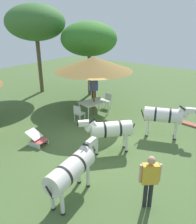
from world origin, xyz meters
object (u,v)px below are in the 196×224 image
object	(u,v)px
acacia_tree_left_background	(89,39)
guest_beside_umbrella	(94,88)
patio_dining_table	(94,103)
acacia_tree_far_lawn	(36,23)
shade_umbrella	(94,64)
zebra_toward_hut	(110,130)
zebra_nearest_camera	(72,169)
zebra_by_umbrella	(164,116)
standing_watcher	(150,177)
patio_chair_near_hut	(107,99)
striped_lounge_chair	(37,139)
patio_chair_east_end	(78,113)

from	to	relation	value
acacia_tree_left_background	guest_beside_umbrella	bearing A→B (deg)	-133.48
patio_dining_table	acacia_tree_far_lawn	bearing A→B (deg)	78.70
guest_beside_umbrella	acacia_tree_left_background	world-z (taller)	acacia_tree_left_background
shade_umbrella	guest_beside_umbrella	xyz separation A→B (m)	(1.35, 1.06, -1.78)
guest_beside_umbrella	zebra_toward_hut	size ratio (longest dim) A/B	0.95
patio_dining_table	zebra_nearest_camera	distance (m)	6.31
zebra_by_umbrella	zebra_toward_hut	distance (m)	2.72
standing_watcher	shade_umbrella	bearing A→B (deg)	100.08
patio_chair_near_hut	zebra_nearest_camera	size ratio (longest dim) A/B	0.38
patio_dining_table	guest_beside_umbrella	distance (m)	1.75
guest_beside_umbrella	zebra_toward_hut	bearing A→B (deg)	-100.92
zebra_nearest_camera	patio_dining_table	bearing A→B (deg)	115.13
acacia_tree_left_background	standing_watcher	bearing A→B (deg)	-132.44
striped_lounge_chair	standing_watcher	bearing A→B (deg)	78.13
acacia_tree_far_lawn	patio_chair_near_hut	bearing A→B (deg)	-88.56
standing_watcher	striped_lounge_chair	size ratio (longest dim) A/B	1.85
patio_chair_near_hut	striped_lounge_chair	distance (m)	5.31
zebra_by_umbrella	zebra_toward_hut	bearing A→B (deg)	-47.91
zebra_by_umbrella	acacia_tree_far_lawn	world-z (taller)	acacia_tree_far_lawn
patio_chair_east_end	striped_lounge_chair	bearing A→B (deg)	-87.52
patio_dining_table	shade_umbrella	bearing A→B (deg)	180.00
patio_dining_table	standing_watcher	xyz separation A→B (m)	(-4.40, -5.28, 0.32)
guest_beside_umbrella	acacia_tree_left_background	xyz separation A→B (m)	(1.28, 1.35, 2.72)
patio_dining_table	acacia_tree_far_lawn	world-z (taller)	acacia_tree_far_lawn
standing_watcher	striped_lounge_chair	xyz separation A→B (m)	(0.38, 5.18, -0.74)
standing_watcher	patio_chair_near_hut	bearing A→B (deg)	92.70
guest_beside_umbrella	standing_watcher	distance (m)	8.56
acacia_tree_left_background	zebra_nearest_camera	bearing A→B (deg)	-144.27
patio_chair_near_hut	acacia_tree_far_lawn	size ratio (longest dim) A/B	0.15
zebra_toward_hut	acacia_tree_far_lawn	size ratio (longest dim) A/B	0.30
patio_chair_near_hut	acacia_tree_left_background	bearing A→B (deg)	-28.34
shade_umbrella	acacia_tree_left_background	size ratio (longest dim) A/B	0.84
shade_umbrella	acacia_tree_left_background	distance (m)	3.69
patio_dining_table	striped_lounge_chair	bearing A→B (deg)	-178.54
patio_chair_near_hut	acacia_tree_far_lawn	distance (m)	7.07
patio_chair_east_end	zebra_nearest_camera	bearing A→B (deg)	-50.41
guest_beside_umbrella	striped_lounge_chair	world-z (taller)	guest_beside_umbrella
guest_beside_umbrella	zebra_nearest_camera	size ratio (longest dim) A/B	0.71
patio_dining_table	patio_chair_east_end	size ratio (longest dim) A/B	1.88
shade_umbrella	zebra_by_umbrella	bearing A→B (deg)	-92.78
patio_chair_near_hut	guest_beside_umbrella	distance (m)	1.19
zebra_toward_hut	zebra_by_umbrella	bearing A→B (deg)	-73.23
patio_dining_table	acacia_tree_left_background	xyz separation A→B (m)	(2.64, 2.41, 3.08)
zebra_by_umbrella	acacia_tree_far_lawn	bearing A→B (deg)	-119.04
standing_watcher	zebra_toward_hut	size ratio (longest dim) A/B	0.92
patio_chair_east_end	acacia_tree_far_lawn	bearing A→B (deg)	157.19
patio_chair_near_hut	zebra_toward_hut	world-z (taller)	zebra_toward_hut
patio_chair_east_end	striped_lounge_chair	world-z (taller)	patio_chair_east_end
patio_dining_table	zebra_by_umbrella	size ratio (longest dim) A/B	0.78
striped_lounge_chair	acacia_tree_far_lawn	xyz separation A→B (m)	(5.16, 5.79, 4.45)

